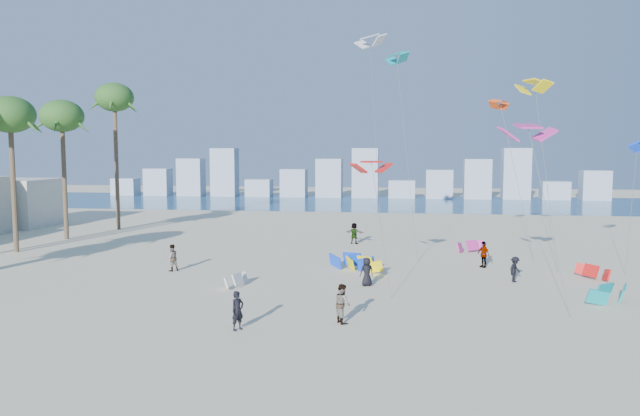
# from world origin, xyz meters

# --- Properties ---
(ground) EXTENTS (220.00, 220.00, 0.00)m
(ground) POSITION_xyz_m (0.00, 0.00, 0.00)
(ground) COLOR beige
(ground) RESTS_ON ground
(ocean) EXTENTS (220.00, 220.00, 0.00)m
(ocean) POSITION_xyz_m (0.00, 72.00, 0.01)
(ocean) COLOR navy
(ocean) RESTS_ON ground
(kitesurfer_near) EXTENTS (0.72, 0.77, 1.77)m
(kitesurfer_near) POSITION_xyz_m (0.80, 5.41, 0.88)
(kitesurfer_near) COLOR black
(kitesurfer_near) RESTS_ON ground
(kitesurfer_mid) EXTENTS (1.06, 1.12, 1.83)m
(kitesurfer_mid) POSITION_xyz_m (5.29, 7.21, 0.92)
(kitesurfer_mid) COLOR gray
(kitesurfer_mid) RESTS_ON ground
(kitesurfers_far) EXTENTS (32.23, 16.94, 1.81)m
(kitesurfers_far) POSITION_xyz_m (7.12, 21.48, 0.88)
(kitesurfers_far) COLOR black
(kitesurfers_far) RESTS_ON ground
(grounded_kites) EXTENTS (22.95, 17.41, 1.03)m
(grounded_kites) POSITION_xyz_m (10.25, 18.95, 0.45)
(grounded_kites) COLOR silver
(grounded_kites) RESTS_ON ground
(flying_kites) EXTENTS (23.70, 28.78, 18.74)m
(flying_kites) POSITION_xyz_m (13.01, 23.72, 12.32)
(flying_kites) COLOR red
(flying_kites) RESTS_ON ground
(distant_skyline) EXTENTS (85.00, 3.00, 8.40)m
(distant_skyline) POSITION_xyz_m (-1.19, 82.00, 3.09)
(distant_skyline) COLOR #9EADBF
(distant_skyline) RESTS_ON ground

